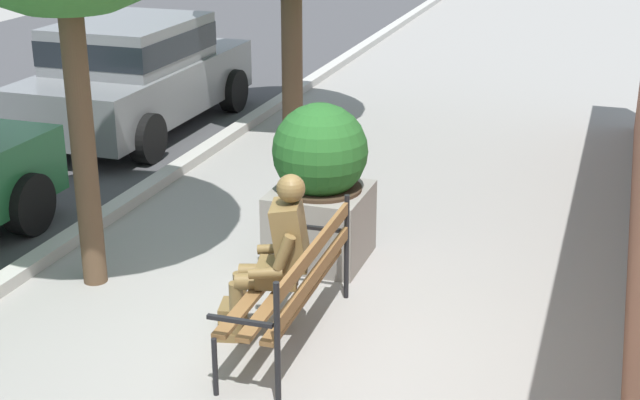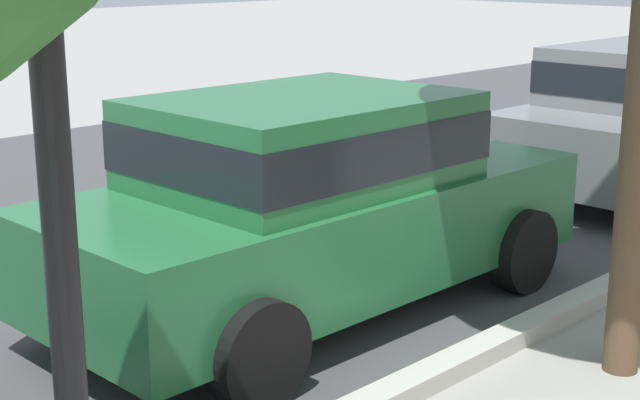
% 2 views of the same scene
% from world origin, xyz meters
% --- Properties ---
extents(street_surface, '(60.00, 9.00, 0.01)m').
position_xyz_m(street_surface, '(0.00, 7.50, 0.00)').
color(street_surface, '#424244').
rests_on(street_surface, ground).
extents(curb_stone, '(60.00, 0.20, 0.12)m').
position_xyz_m(curb_stone, '(0.00, 2.90, 0.06)').
color(curb_stone, '#B2AFA8').
rests_on(curb_stone, ground).
extents(parked_car_green, '(4.10, 1.93, 1.56)m').
position_xyz_m(parked_car_green, '(0.04, 4.28, 0.84)').
color(parked_car_green, '#236638').
rests_on(parked_car_green, ground).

